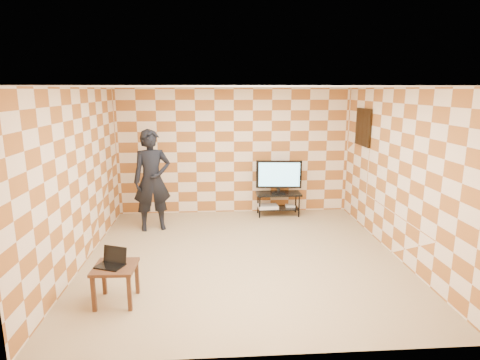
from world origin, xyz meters
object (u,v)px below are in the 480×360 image
object	(u,v)px
tv_stand	(278,199)
person	(152,180)
tv	(279,175)
side_table	(115,272)

from	to	relation	value
tv_stand	person	bearing A→B (deg)	-164.63
tv_stand	tv	xyz separation A→B (m)	(0.00, -0.00, 0.52)
side_table	tv	bearing A→B (deg)	52.64
tv	tv_stand	bearing A→B (deg)	94.81
side_table	person	size ratio (longest dim) A/B	0.28
tv_stand	tv	bearing A→B (deg)	-85.19
tv_stand	tv	size ratio (longest dim) A/B	0.99
tv	side_table	size ratio (longest dim) A/B	1.81
person	tv_stand	bearing A→B (deg)	1.26
tv_stand	side_table	bearing A→B (deg)	-127.34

